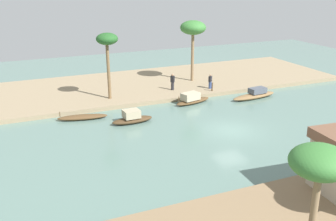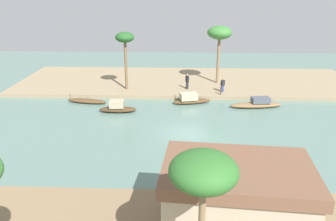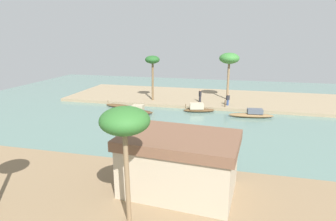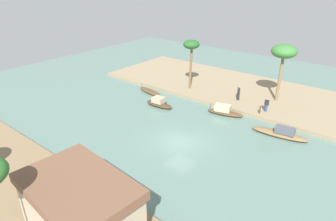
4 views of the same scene
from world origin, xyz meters
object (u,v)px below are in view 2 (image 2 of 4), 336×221
(sampan_upstream_small, at_px, (87,101))
(palm_tree_left_far, at_px, (125,40))
(palm_tree_left_near, at_px, (220,34))
(palm_tree_right_tall, at_px, (204,174))
(riverside_building, at_px, (236,199))
(sampan_midstream, at_px, (118,108))
(person_by_mooring, at_px, (187,82))
(mooring_post, at_px, (221,91))
(sampan_open_hull, at_px, (190,99))
(person_on_near_bank, at_px, (223,86))
(sampan_near_left_bank, at_px, (257,104))

(sampan_upstream_small, relative_size, palm_tree_left_far, 0.69)
(palm_tree_left_near, xyz_separation_m, palm_tree_right_tall, (3.62, 30.46, -0.59))
(palm_tree_left_far, bearing_deg, riverside_building, 110.40)
(sampan_midstream, distance_m, person_by_mooring, 9.67)
(palm_tree_left_far, xyz_separation_m, riverside_building, (-8.86, 23.84, -3.76))
(sampan_midstream, relative_size, palm_tree_right_tall, 0.61)
(mooring_post, xyz_separation_m, riverside_building, (1.68, 22.01, 1.36))
(sampan_open_hull, xyz_separation_m, mooring_post, (-3.32, -1.89, 0.42))
(person_on_near_bank, bearing_deg, palm_tree_left_far, 138.37)
(person_on_near_bank, xyz_separation_m, mooring_post, (0.30, 0.97, -0.27))
(sampan_midstream, distance_m, palm_tree_left_far, 8.58)
(person_on_near_bank, bearing_deg, palm_tree_right_tall, -135.33)
(palm_tree_right_tall, bearing_deg, sampan_near_left_bank, -106.86)
(person_on_near_bank, relative_size, palm_tree_left_far, 0.24)
(sampan_midstream, distance_m, person_on_near_bank, 12.20)
(riverside_building, bearing_deg, mooring_post, -89.54)
(sampan_midstream, bearing_deg, palm_tree_left_far, -91.67)
(sampan_midstream, relative_size, riverside_building, 0.51)
(mooring_post, bearing_deg, person_on_near_bank, -107.10)
(sampan_near_left_bank, distance_m, palm_tree_right_tall, 24.37)
(sampan_open_hull, distance_m, palm_tree_right_tall, 24.33)
(sampan_open_hull, bearing_deg, sampan_near_left_bank, 157.84)
(person_by_mooring, distance_m, palm_tree_left_near, 6.84)
(sampan_near_left_bank, distance_m, mooring_post, 4.46)
(palm_tree_left_far, bearing_deg, sampan_upstream_small, 47.81)
(mooring_post, height_order, riverside_building, riverside_building)
(sampan_open_hull, relative_size, palm_tree_left_far, 0.65)
(mooring_post, bearing_deg, palm_tree_left_far, -9.84)
(person_by_mooring, bearing_deg, sampan_midstream, 96.84)
(palm_tree_left_near, bearing_deg, person_on_near_bank, 93.25)
(sampan_upstream_small, relative_size, sampan_open_hull, 1.06)
(riverside_building, bearing_deg, person_on_near_bank, -90.10)
(sampan_midstream, height_order, palm_tree_left_near, palm_tree_left_near)
(sampan_near_left_bank, xyz_separation_m, person_on_near_bank, (3.06, -3.86, 0.76))
(sampan_upstream_small, relative_size, palm_tree_left_near, 0.65)
(palm_tree_left_far, bearing_deg, sampan_open_hull, 152.77)
(sampan_open_hull, bearing_deg, palm_tree_left_far, -40.90)
(sampan_upstream_small, distance_m, palm_tree_right_tall, 26.36)
(sampan_midstream, distance_m, palm_tree_right_tall, 22.66)
(person_on_near_bank, bearing_deg, mooring_post, -144.23)
(sampan_midstream, bearing_deg, palm_tree_right_tall, 105.88)
(sampan_near_left_bank, height_order, sampan_upstream_small, sampan_near_left_bank)
(palm_tree_left_far, bearing_deg, palm_tree_left_near, -164.35)
(person_by_mooring, bearing_deg, riverside_building, 146.65)
(mooring_post, distance_m, palm_tree_left_near, 7.24)
(person_by_mooring, height_order, palm_tree_left_near, palm_tree_left_near)
(palm_tree_right_tall, bearing_deg, sampan_upstream_small, -65.68)
(sampan_near_left_bank, bearing_deg, person_on_near_bank, -58.41)
(sampan_upstream_small, xyz_separation_m, palm_tree_right_tall, (-10.62, 23.50, 5.47))
(person_on_near_bank, relative_size, person_by_mooring, 0.88)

